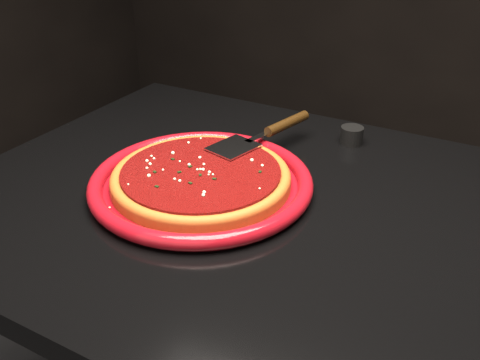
# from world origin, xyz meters

# --- Properties ---
(plate) EXTENTS (0.44, 0.44, 0.03)m
(plate) POSITION_xyz_m (-0.18, -0.02, 0.76)
(plate) COLOR maroon
(plate) RESTS_ON table
(pizza_crust) EXTENTS (0.35, 0.35, 0.02)m
(pizza_crust) POSITION_xyz_m (-0.18, -0.02, 0.77)
(pizza_crust) COLOR #904419
(pizza_crust) RESTS_ON plate
(pizza_crust_rim) EXTENTS (0.35, 0.35, 0.02)m
(pizza_crust_rim) POSITION_xyz_m (-0.18, -0.02, 0.78)
(pizza_crust_rim) COLOR #904419
(pizza_crust_rim) RESTS_ON plate
(pizza_sauce) EXTENTS (0.31, 0.31, 0.01)m
(pizza_sauce) POSITION_xyz_m (-0.18, -0.02, 0.78)
(pizza_sauce) COLOR maroon
(pizza_sauce) RESTS_ON plate
(parmesan_dusting) EXTENTS (0.26, 0.26, 0.01)m
(parmesan_dusting) POSITION_xyz_m (-0.18, -0.02, 0.79)
(parmesan_dusting) COLOR beige
(parmesan_dusting) RESTS_ON plate
(basil_flecks) EXTENTS (0.24, 0.24, 0.00)m
(basil_flecks) POSITION_xyz_m (-0.18, -0.02, 0.79)
(basil_flecks) COLOR black
(basil_flecks) RESTS_ON plate
(pizza_server) EXTENTS (0.15, 0.30, 0.02)m
(pizza_server) POSITION_xyz_m (-0.15, 0.15, 0.80)
(pizza_server) COLOR silver
(pizza_server) RESTS_ON plate
(ramekin) EXTENTS (0.05, 0.05, 0.04)m
(ramekin) POSITION_xyz_m (-0.02, 0.29, 0.77)
(ramekin) COLOR black
(ramekin) RESTS_ON table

